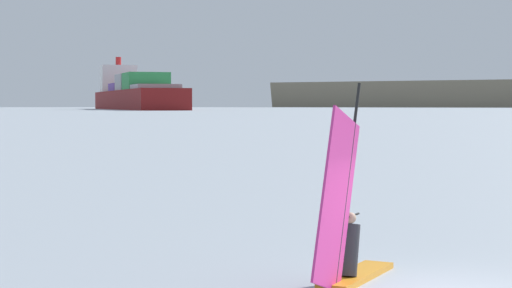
% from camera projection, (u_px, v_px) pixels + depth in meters
% --- Properties ---
extents(windsurfer, '(1.14, 3.62, 3.97)m').
position_uv_depth(windsurfer, '(347.00, 238.00, 16.66)').
color(windsurfer, orange).
rests_on(windsurfer, ground_plane).
extents(cargo_ship, '(132.46, 179.01, 37.95)m').
position_uv_depth(cargo_ship, '(135.00, 95.00, 565.36)').
color(cargo_ship, maroon).
rests_on(cargo_ship, ground_plane).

